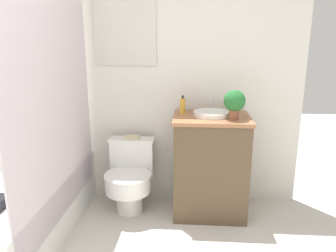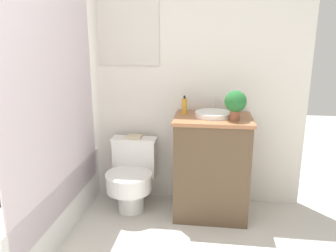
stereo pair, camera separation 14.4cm
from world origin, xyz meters
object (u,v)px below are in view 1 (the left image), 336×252
(toilet, at_px, (130,176))
(sink, at_px, (212,113))
(soap_bottle, at_px, (183,106))
(potted_plant, at_px, (235,102))
(book_on_tank, at_px, (132,137))

(toilet, relative_size, sink, 1.86)
(sink, bearing_deg, soap_bottle, 167.07)
(toilet, height_order, potted_plant, potted_plant)
(toilet, xyz_separation_m, soap_bottle, (0.47, 0.08, 0.65))
(potted_plant, xyz_separation_m, book_on_tank, (-0.90, 0.24, -0.39))
(toilet, bearing_deg, book_on_tank, 90.00)
(soap_bottle, bearing_deg, book_on_tank, 172.47)
(potted_plant, bearing_deg, book_on_tank, 165.23)
(toilet, distance_m, book_on_tank, 0.36)
(soap_bottle, height_order, book_on_tank, soap_bottle)
(soap_bottle, bearing_deg, sink, -12.93)
(toilet, height_order, soap_bottle, soap_bottle)
(soap_bottle, distance_m, book_on_tank, 0.57)
(toilet, xyz_separation_m, book_on_tank, (-0.00, 0.14, 0.33))
(toilet, xyz_separation_m, sink, (0.72, 0.02, 0.60))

